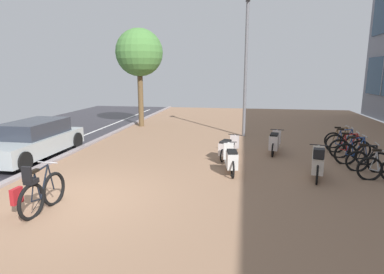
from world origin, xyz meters
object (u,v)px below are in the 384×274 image
(scooter_extra, at_px, (274,142))
(scooter_mid, at_px, (231,160))
(bicycle_rack_00, at_px, (381,169))
(bicycle_rack_03, at_px, (350,149))
(bicycle_foreground, at_px, (40,193))
(street_tree, at_px, (139,53))
(parked_car_near, at_px, (33,140))
(bicycle_rack_05, at_px, (341,140))
(scooter_near, at_px, (318,163))
(bicycle_rack_02, at_px, (356,154))
(bicycle_rack_04, at_px, (345,144))
(scooter_far, at_px, (228,148))
(lamp_post, at_px, (246,62))
(bicycle_rack_01, at_px, (368,161))

(scooter_extra, bearing_deg, scooter_mid, -120.12)
(bicycle_rack_00, xyz_separation_m, bicycle_rack_03, (-0.13, 2.32, 0.00))
(bicycle_foreground, relative_size, street_tree, 0.29)
(parked_car_near, bearing_deg, bicycle_rack_05, 15.85)
(scooter_near, distance_m, scooter_mid, 2.42)
(bicycle_rack_02, bearing_deg, scooter_extra, 157.20)
(bicycle_foreground, distance_m, scooter_near, 7.07)
(bicycle_rack_04, distance_m, street_tree, 10.95)
(scooter_far, height_order, street_tree, street_tree)
(scooter_extra, bearing_deg, street_tree, 143.20)
(scooter_mid, xyz_separation_m, parked_car_near, (-6.93, 0.68, 0.21))
(bicycle_rack_02, xyz_separation_m, lamp_post, (-3.60, 4.16, 3.05))
(bicycle_rack_01, xyz_separation_m, scooter_near, (-1.63, -0.92, 0.13))
(bicycle_rack_05, bearing_deg, bicycle_foreground, -138.21)
(bicycle_rack_02, relative_size, bicycle_rack_04, 1.00)
(bicycle_rack_04, xyz_separation_m, parked_car_near, (-10.98, -2.37, 0.26))
(bicycle_foreground, xyz_separation_m, bicycle_rack_04, (7.96, 6.42, -0.06))
(bicycle_rack_02, height_order, lamp_post, lamp_post)
(bicycle_rack_03, xyz_separation_m, lamp_post, (-3.64, 3.38, 3.06))
(bicycle_rack_01, distance_m, bicycle_rack_03, 1.55)
(bicycle_rack_05, height_order, scooter_extra, bicycle_rack_05)
(bicycle_rack_02, xyz_separation_m, scooter_near, (-1.54, -1.69, 0.10))
(bicycle_rack_05, bearing_deg, street_tree, 158.19)
(street_tree, bearing_deg, bicycle_rack_05, -21.81)
(bicycle_rack_00, relative_size, bicycle_rack_03, 0.96)
(bicycle_foreground, distance_m, bicycle_rack_04, 10.22)
(scooter_far, xyz_separation_m, parked_car_near, (-6.74, -0.93, 0.24))
(bicycle_rack_02, relative_size, lamp_post, 0.22)
(bicycle_foreground, height_order, lamp_post, lamp_post)
(bicycle_rack_01, height_order, bicycle_rack_05, bicycle_rack_01)
(parked_car_near, distance_m, lamp_post, 9.25)
(bicycle_rack_03, xyz_separation_m, scooter_near, (-1.58, -2.47, 0.11))
(scooter_near, height_order, scooter_extra, scooter_near)
(bicycle_rack_01, xyz_separation_m, bicycle_rack_05, (0.09, 3.09, -0.00))
(scooter_near, distance_m, scooter_extra, 2.89)
(bicycle_rack_03, distance_m, street_tree, 11.24)
(scooter_far, relative_size, scooter_extra, 0.98)
(bicycle_rack_05, height_order, scooter_mid, bicycle_rack_05)
(bicycle_rack_05, xyz_separation_m, street_tree, (-9.39, 3.76, 3.60))
(bicycle_rack_02, xyz_separation_m, scooter_extra, (-2.47, 1.04, 0.07))
(bicycle_foreground, height_order, parked_car_near, parked_car_near)
(scooter_near, relative_size, scooter_mid, 1.00)
(lamp_post, bearing_deg, scooter_near, -70.63)
(scooter_near, distance_m, street_tree, 11.45)
(bicycle_rack_04, bearing_deg, bicycle_foreground, -141.13)
(scooter_far, distance_m, parked_car_near, 6.81)
(bicycle_rack_00, height_order, scooter_near, scooter_near)
(scooter_far, bearing_deg, bicycle_rack_04, 18.69)
(bicycle_rack_02, distance_m, street_tree, 11.59)
(bicycle_rack_02, distance_m, bicycle_rack_05, 2.33)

